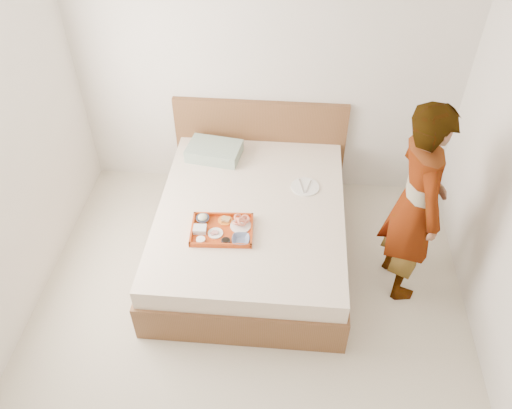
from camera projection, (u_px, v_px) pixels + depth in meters
The scene contains 17 objects.
ground at pixel (246, 346), 3.95m from camera, with size 3.50×4.00×0.01m, color beige.
ceiling at pixel (237, 9), 2.19m from camera, with size 3.50×4.00×0.01m, color white.
wall_back at pixel (266, 65), 4.53m from camera, with size 3.50×0.01×2.60m, color silver.
bed at pixel (251, 229), 4.50m from camera, with size 1.65×2.00×0.53m, color brown.
headboard at pixel (260, 144), 5.07m from camera, with size 1.65×0.06×0.95m, color brown.
pillow at pixel (214, 151), 4.80m from camera, with size 0.48×0.33×0.12m, color #9AB29E.
tray at pixel (222, 230), 4.09m from camera, with size 0.49×0.35×0.04m, color #BF4D10.
prawn_plate at pixel (241, 226), 4.13m from camera, with size 0.17×0.17×0.01m, color white.
navy_bowl_big at pixel (241, 240), 4.00m from camera, with size 0.14×0.14×0.03m, color navy.
sauce_dish at pixel (226, 241), 3.99m from camera, with size 0.07×0.07×0.03m, color black.
meat_plate at pixel (215, 233), 4.07m from camera, with size 0.12×0.12×0.01m, color white.
bread_plate at pixel (225, 220), 4.18m from camera, with size 0.12×0.12×0.01m, color orange.
salad_bowl at pixel (203, 219), 4.17m from camera, with size 0.11×0.11×0.03m, color navy.
plastic_tub at pixel (200, 229), 4.08m from camera, with size 0.10×0.08×0.04m, color silver.
cheese_round at pixel (201, 240), 4.01m from camera, with size 0.07×0.07×0.02m, color white.
dinner_plate at pixel (305, 187), 4.50m from camera, with size 0.25×0.25×0.01m, color white.
person at pixel (416, 205), 3.84m from camera, with size 0.63×0.42×1.74m, color white.
Camera 1 is at (0.26, -2.16, 3.47)m, focal length 36.30 mm.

